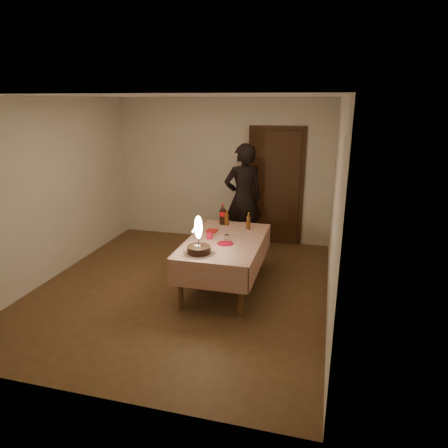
{
  "coord_description": "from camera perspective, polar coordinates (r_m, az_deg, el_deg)",
  "views": [
    {
      "loc": [
        1.87,
        -4.82,
        2.56
      ],
      "look_at": [
        0.58,
        0.15,
        0.95
      ],
      "focal_mm": 32.0,
      "sensor_mm": 36.0,
      "label": 1
    }
  ],
  "objects": [
    {
      "name": "ground",
      "position": [
        5.77,
        -6.02,
        -9.04
      ],
      "size": [
        4.0,
        4.5,
        0.01
      ],
      "primitive_type": "cube",
      "color": "brown",
      "rests_on": "ground"
    },
    {
      "name": "room_shell",
      "position": [
        5.31,
        -5.96,
        7.47
      ],
      "size": [
        4.04,
        4.54,
        2.62
      ],
      "color": "beige",
      "rests_on": "ground"
    },
    {
      "name": "dining_table",
      "position": [
        5.54,
        0.13,
        -3.17
      ],
      "size": [
        1.02,
        1.72,
        0.71
      ],
      "color": "brown",
      "rests_on": "ground"
    },
    {
      "name": "birthday_cake",
      "position": [
        5.0,
        -3.63,
        -3.0
      ],
      "size": [
        0.37,
        0.37,
        0.49
      ],
      "color": "white",
      "rests_on": "dining_table"
    },
    {
      "name": "red_plate",
      "position": [
        5.35,
        0.16,
        -2.8
      ],
      "size": [
        0.22,
        0.22,
        0.01
      ],
      "primitive_type": "cylinder",
      "color": "red",
      "rests_on": "dining_table"
    },
    {
      "name": "red_cup",
      "position": [
        5.53,
        -2.08,
        -1.61
      ],
      "size": [
        0.08,
        0.08,
        0.1
      ],
      "primitive_type": "cylinder",
      "color": "#B40C29",
      "rests_on": "dining_table"
    },
    {
      "name": "clear_cup",
      "position": [
        5.44,
        0.39,
        -2.0
      ],
      "size": [
        0.07,
        0.07,
        0.09
      ],
      "primitive_type": "cylinder",
      "color": "silver",
      "rests_on": "dining_table"
    },
    {
      "name": "napkin_stack",
      "position": [
        5.85,
        -1.73,
        -0.96
      ],
      "size": [
        0.15,
        0.15,
        0.02
      ],
      "primitive_type": "cube",
      "color": "red",
      "rests_on": "dining_table"
    },
    {
      "name": "cola_bottle",
      "position": [
        6.14,
        -0.19,
        1.35
      ],
      "size": [
        0.1,
        0.1,
        0.32
      ],
      "color": "black",
      "rests_on": "dining_table"
    },
    {
      "name": "amber_bottle_left",
      "position": [
        6.11,
        0.36,
        0.91
      ],
      "size": [
        0.06,
        0.06,
        0.25
      ],
      "color": "#562D0E",
      "rests_on": "dining_table"
    },
    {
      "name": "amber_bottle_right",
      "position": [
        5.93,
        3.5,
        0.37
      ],
      "size": [
        0.06,
        0.06,
        0.25
      ],
      "color": "#562D0E",
      "rests_on": "dining_table"
    },
    {
      "name": "photographer",
      "position": [
        6.86,
        2.77,
        3.7
      ],
      "size": [
        0.82,
        0.74,
        1.87
      ],
      "color": "black",
      "rests_on": "ground"
    }
  ]
}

